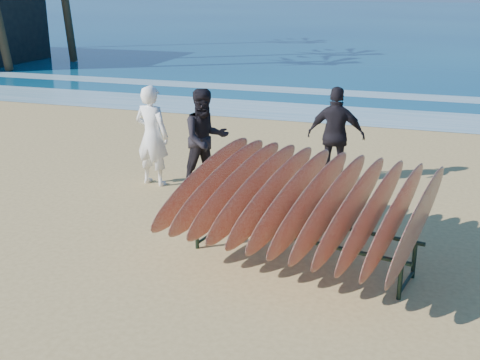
{
  "coord_description": "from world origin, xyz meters",
  "views": [
    {
      "loc": [
        2.51,
        -7.1,
        3.73
      ],
      "look_at": [
        0.0,
        0.8,
        0.95
      ],
      "focal_mm": 45.0,
      "sensor_mm": 36.0,
      "label": 1
    }
  ],
  "objects_px": {
    "person_white": "(152,136)",
    "person_dark_b": "(336,135)",
    "person_dark_a": "(205,139)",
    "surfboard_rack": "(301,200)"
  },
  "relations": [
    {
      "from": "surfboard_rack",
      "to": "person_white",
      "type": "distance_m",
      "value": 4.17
    },
    {
      "from": "person_dark_a",
      "to": "person_dark_b",
      "type": "bearing_deg",
      "value": -17.01
    },
    {
      "from": "person_white",
      "to": "person_dark_b",
      "type": "xyz_separation_m",
      "value": [
        3.26,
        1.16,
        -0.02
      ]
    },
    {
      "from": "person_dark_b",
      "to": "person_dark_a",
      "type": "bearing_deg",
      "value": 24.6
    },
    {
      "from": "person_white",
      "to": "person_dark_a",
      "type": "height_order",
      "value": "person_white"
    },
    {
      "from": "surfboard_rack",
      "to": "person_dark_b",
      "type": "bearing_deg",
      "value": 103.87
    },
    {
      "from": "person_white",
      "to": "person_dark_a",
      "type": "relative_size",
      "value": 1.02
    },
    {
      "from": "person_dark_b",
      "to": "surfboard_rack",
      "type": "bearing_deg",
      "value": 91.46
    },
    {
      "from": "person_dark_a",
      "to": "surfboard_rack",
      "type": "bearing_deg",
      "value": -89.45
    },
    {
      "from": "person_white",
      "to": "person_dark_a",
      "type": "distance_m",
      "value": 1.02
    }
  ]
}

